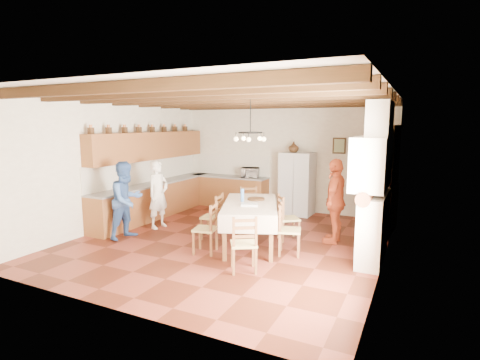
# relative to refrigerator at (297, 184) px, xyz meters

# --- Properties ---
(floor) EXTENTS (6.00, 6.50, 0.02)m
(floor) POSITION_rel_refrigerator_xyz_m (-0.55, -2.88, -0.84)
(floor) COLOR #481B0F
(floor) RESTS_ON ground
(ceiling) EXTENTS (6.00, 6.50, 0.02)m
(ceiling) POSITION_rel_refrigerator_xyz_m (-0.55, -2.88, 2.18)
(ceiling) COLOR white
(ceiling) RESTS_ON ground
(wall_back) EXTENTS (6.00, 0.02, 3.00)m
(wall_back) POSITION_rel_refrigerator_xyz_m (-0.55, 0.38, 0.67)
(wall_back) COLOR beige
(wall_back) RESTS_ON ground
(wall_front) EXTENTS (6.00, 0.02, 3.00)m
(wall_front) POSITION_rel_refrigerator_xyz_m (-0.55, -6.14, 0.67)
(wall_front) COLOR beige
(wall_front) RESTS_ON ground
(wall_left) EXTENTS (0.02, 6.50, 3.00)m
(wall_left) POSITION_rel_refrigerator_xyz_m (-3.56, -2.88, 0.67)
(wall_left) COLOR beige
(wall_left) RESTS_ON ground
(wall_right) EXTENTS (0.02, 6.50, 3.00)m
(wall_right) POSITION_rel_refrigerator_xyz_m (2.46, -2.88, 0.67)
(wall_right) COLOR beige
(wall_right) RESTS_ON ground
(ceiling_beams) EXTENTS (6.00, 6.30, 0.16)m
(ceiling_beams) POSITION_rel_refrigerator_xyz_m (-0.55, -2.88, 2.08)
(ceiling_beams) COLOR #352410
(ceiling_beams) RESTS_ON ground
(lower_cabinets_left) EXTENTS (0.60, 4.30, 0.86)m
(lower_cabinets_left) POSITION_rel_refrigerator_xyz_m (-3.25, -1.83, -0.40)
(lower_cabinets_left) COLOR brown
(lower_cabinets_left) RESTS_ON ground
(lower_cabinets_back) EXTENTS (2.30, 0.60, 0.86)m
(lower_cabinets_back) POSITION_rel_refrigerator_xyz_m (-2.10, 0.07, -0.40)
(lower_cabinets_back) COLOR brown
(lower_cabinets_back) RESTS_ON ground
(countertop_left) EXTENTS (0.62, 4.30, 0.04)m
(countertop_left) POSITION_rel_refrigerator_xyz_m (-3.25, -1.83, 0.05)
(countertop_left) COLOR slate
(countertop_left) RESTS_ON lower_cabinets_left
(countertop_back) EXTENTS (2.34, 0.62, 0.04)m
(countertop_back) POSITION_rel_refrigerator_xyz_m (-2.10, 0.07, 0.05)
(countertop_back) COLOR slate
(countertop_back) RESTS_ON lower_cabinets_back
(backsplash_left) EXTENTS (0.03, 4.30, 0.60)m
(backsplash_left) POSITION_rel_refrigerator_xyz_m (-3.54, -1.83, 0.37)
(backsplash_left) COLOR silver
(backsplash_left) RESTS_ON ground
(backsplash_back) EXTENTS (2.30, 0.03, 0.60)m
(backsplash_back) POSITION_rel_refrigerator_xyz_m (-2.10, 0.36, 0.37)
(backsplash_back) COLOR silver
(backsplash_back) RESTS_ON ground
(upper_cabinets) EXTENTS (0.35, 4.20, 0.70)m
(upper_cabinets) POSITION_rel_refrigerator_xyz_m (-3.38, -1.83, 1.02)
(upper_cabinets) COLOR brown
(upper_cabinets) RESTS_ON ground
(fireplace) EXTENTS (0.56, 1.60, 2.80)m
(fireplace) POSITION_rel_refrigerator_xyz_m (2.17, -2.68, 0.57)
(fireplace) COLOR beige
(fireplace) RESTS_ON ground
(wall_picture) EXTENTS (0.34, 0.03, 0.42)m
(wall_picture) POSITION_rel_refrigerator_xyz_m (1.00, 0.35, 1.02)
(wall_picture) COLOR #312313
(wall_picture) RESTS_ON ground
(refrigerator) EXTENTS (0.86, 0.72, 1.67)m
(refrigerator) POSITION_rel_refrigerator_xyz_m (0.00, 0.00, 0.00)
(refrigerator) COLOR silver
(refrigerator) RESTS_ON floor
(hutch) EXTENTS (0.66, 1.36, 2.39)m
(hutch) POSITION_rel_refrigerator_xyz_m (2.20, -0.84, 0.36)
(hutch) COLOR #3B2814
(hutch) RESTS_ON floor
(dining_table) EXTENTS (1.69, 2.23, 0.87)m
(dining_table) POSITION_rel_refrigerator_xyz_m (-0.04, -2.95, -0.05)
(dining_table) COLOR silver
(dining_table) RESTS_ON floor
(chandelier) EXTENTS (0.47, 0.47, 0.03)m
(chandelier) POSITION_rel_refrigerator_xyz_m (-0.04, -2.95, 1.42)
(chandelier) COLOR black
(chandelier) RESTS_ON ground
(chair_left_near) EXTENTS (0.48, 0.50, 0.96)m
(chair_left_near) POSITION_rel_refrigerator_xyz_m (-0.63, -3.71, -0.35)
(chair_left_near) COLOR brown
(chair_left_near) RESTS_ON floor
(chair_left_far) EXTENTS (0.45, 0.47, 0.96)m
(chair_left_far) POSITION_rel_refrigerator_xyz_m (-0.97, -2.87, -0.35)
(chair_left_far) COLOR brown
(chair_left_far) RESTS_ON floor
(chair_right_near) EXTENTS (0.50, 0.51, 0.96)m
(chair_right_near) POSITION_rel_refrigerator_xyz_m (0.83, -3.10, -0.35)
(chair_right_near) COLOR brown
(chair_right_near) RESTS_ON floor
(chair_right_far) EXTENTS (0.57, 0.57, 0.96)m
(chair_right_far) POSITION_rel_refrigerator_xyz_m (0.53, -2.28, -0.35)
(chair_right_far) COLOR brown
(chair_right_far) RESTS_ON floor
(chair_end_near) EXTENTS (0.57, 0.56, 0.96)m
(chair_end_near) POSITION_rel_refrigerator_xyz_m (0.40, -4.19, -0.35)
(chair_end_near) COLOR brown
(chair_end_near) RESTS_ON floor
(chair_end_far) EXTENTS (0.57, 0.56, 0.96)m
(chair_end_far) POSITION_rel_refrigerator_xyz_m (-0.59, -1.80, -0.35)
(chair_end_far) COLOR brown
(chair_end_far) RESTS_ON floor
(person_man) EXTENTS (0.44, 0.62, 1.58)m
(person_man) POSITION_rel_refrigerator_xyz_m (-2.51, -2.70, -0.04)
(person_man) COLOR white
(person_man) RESTS_ON floor
(person_woman_blue) EXTENTS (0.72, 0.87, 1.64)m
(person_woman_blue) POSITION_rel_refrigerator_xyz_m (-2.59, -3.64, -0.01)
(person_woman_blue) COLOR #3C62A7
(person_woman_blue) RESTS_ON floor
(person_woman_red) EXTENTS (0.47, 1.03, 1.73)m
(person_woman_red) POSITION_rel_refrigerator_xyz_m (1.43, -2.00, 0.03)
(person_woman_red) COLOR #B54321
(person_woman_red) RESTS_ON floor
(microwave) EXTENTS (0.59, 0.49, 0.28)m
(microwave) POSITION_rel_refrigerator_xyz_m (-1.42, 0.07, 0.21)
(microwave) COLOR silver
(microwave) RESTS_ON countertop_back
(fridge_vase) EXTENTS (0.34, 0.34, 0.28)m
(fridge_vase) POSITION_rel_refrigerator_xyz_m (-0.12, 0.00, 0.97)
(fridge_vase) COLOR #3B2814
(fridge_vase) RESTS_ON refrigerator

